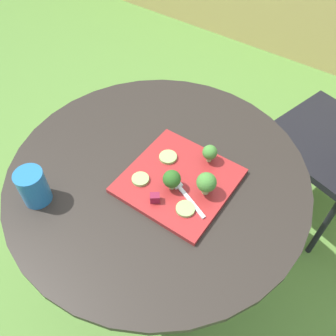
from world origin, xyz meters
TOP-DOWN VIEW (x-y plane):
  - ground_plane at (0.00, 0.00)m, footprint 12.00×12.00m
  - patio_table at (0.00, 0.00)m, footprint 0.84×0.84m
  - salad_plate at (0.07, 0.01)m, footprint 0.28×0.28m
  - drinking_glass at (-0.20, -0.25)m, footprint 0.07×0.07m
  - fork at (0.10, -0.02)m, footprint 0.15×0.07m
  - broccoli_floret_0 at (0.10, 0.11)m, footprint 0.04×0.04m
  - broccoli_floret_1 at (0.07, -0.03)m, footprint 0.05×0.05m
  - broccoli_floret_2 at (0.15, 0.01)m, footprint 0.05×0.05m
  - cucumber_slice_0 at (-0.00, 0.05)m, footprint 0.05×0.05m
  - cucumber_slice_1 at (-0.02, -0.06)m, footprint 0.05×0.05m
  - cucumber_slice_2 at (0.13, -0.07)m, footprint 0.05×0.05m
  - beet_chunk_0 at (0.06, -0.09)m, footprint 0.03×0.03m

SIDE VIEW (x-z plane):
  - ground_plane at x=0.00m, z-range 0.00..0.00m
  - patio_table at x=0.00m, z-range 0.08..0.78m
  - salad_plate at x=0.07m, z-range 0.70..0.71m
  - fork at x=0.10m, z-range 0.71..0.72m
  - cucumber_slice_2 at x=0.13m, z-range 0.71..0.72m
  - cucumber_slice_0 at x=0.00m, z-range 0.71..0.72m
  - cucumber_slice_1 at x=-0.02m, z-range 0.71..0.72m
  - beet_chunk_0 at x=0.06m, z-range 0.71..0.74m
  - drinking_glass at x=-0.20m, z-range 0.70..0.80m
  - broccoli_floret_0 at x=0.10m, z-range 0.72..0.77m
  - broccoli_floret_1 at x=0.07m, z-range 0.72..0.78m
  - broccoli_floret_2 at x=0.15m, z-range 0.72..0.79m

